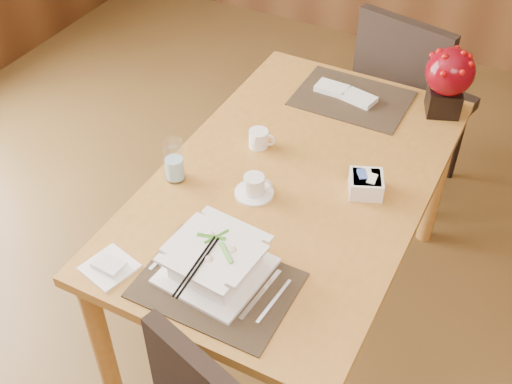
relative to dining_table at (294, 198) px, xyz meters
The scene contains 12 objects.
dining_table is the anchor object (origin of this frame).
placemat_near 0.56m from the dining_table, 90.00° to the right, with size 0.45×0.33×0.01m, color black.
placemat_far 0.56m from the dining_table, 90.00° to the left, with size 0.45×0.33×0.01m, color black.
soup_setting 0.53m from the dining_table, 92.77° to the right, with size 0.31×0.31×0.12m.
coffee_cup 0.21m from the dining_table, 121.61° to the right, with size 0.13×0.13×0.08m.
water_glass 0.46m from the dining_table, 151.87° to the right, with size 0.07×0.07×0.16m, color white.
creamer_jug 0.26m from the dining_table, 153.17° to the left, with size 0.09×0.09×0.07m, color white, non-canonical shape.
sugar_caddy 0.28m from the dining_table, ahead, with size 0.11×0.11×0.07m, color white.
berry_decor 0.76m from the dining_table, 61.26° to the left, with size 0.19×0.19×0.28m.
napkins_far 0.56m from the dining_table, 92.29° to the left, with size 0.26×0.09×0.02m, color white, non-canonical shape.
bread_plate 0.72m from the dining_table, 116.53° to the right, with size 0.14×0.14×0.01m, color white.
far_chair 0.97m from the dining_table, 81.97° to the left, with size 0.55×0.55×0.99m.
Camera 1 is at (0.66, -0.97, 2.22)m, focal length 45.00 mm.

